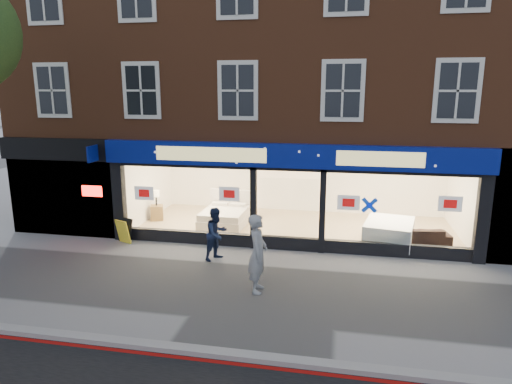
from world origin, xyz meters
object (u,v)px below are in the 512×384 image
(mattress_stack, at_px, (389,232))
(sofa, at_px, (415,236))
(a_board, at_px, (124,231))
(pedestrian_blue, at_px, (217,234))
(pedestrian_grey, at_px, (258,253))
(display_bed, at_px, (225,216))

(mattress_stack, relative_size, sofa, 0.99)
(sofa, height_order, a_board, a_board)
(sofa, relative_size, pedestrian_blue, 1.32)
(pedestrian_blue, bearing_deg, mattress_stack, -36.99)
(sofa, height_order, pedestrian_blue, pedestrian_blue)
(mattress_stack, height_order, pedestrian_blue, pedestrian_blue)
(sofa, distance_m, pedestrian_grey, 5.76)
(pedestrian_grey, relative_size, pedestrian_blue, 1.26)
(sofa, bearing_deg, pedestrian_grey, 33.63)
(sofa, xyz_separation_m, pedestrian_blue, (-5.77, -2.04, 0.37))
(mattress_stack, bearing_deg, pedestrian_blue, -156.83)
(mattress_stack, xyz_separation_m, pedestrian_grey, (-3.44, -3.99, 0.52))
(a_board, relative_size, pedestrian_grey, 0.41)
(a_board, height_order, pedestrian_grey, pedestrian_grey)
(display_bed, distance_m, a_board, 3.60)
(a_board, bearing_deg, mattress_stack, 30.73)
(sofa, bearing_deg, display_bed, -19.29)
(pedestrian_grey, bearing_deg, sofa, -50.30)
(pedestrian_grey, height_order, pedestrian_blue, pedestrian_grey)
(sofa, height_order, pedestrian_grey, pedestrian_grey)
(mattress_stack, xyz_separation_m, sofa, (0.77, -0.10, -0.05))
(display_bed, distance_m, pedestrian_blue, 3.25)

